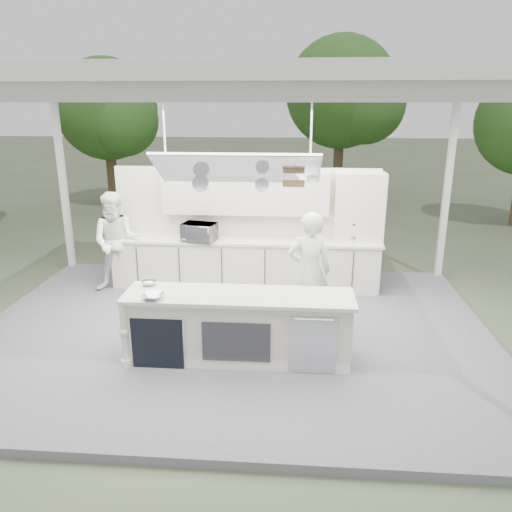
# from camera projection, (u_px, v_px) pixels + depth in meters

# --- Properties ---
(ground) EXTENTS (90.00, 90.00, 0.00)m
(ground) POSITION_uv_depth(u_px,v_px,m) (233.00, 336.00, 7.88)
(ground) COLOR #4D563B
(ground) RESTS_ON ground
(stage_deck) EXTENTS (8.00, 6.00, 0.12)m
(stage_deck) POSITION_uv_depth(u_px,v_px,m) (233.00, 332.00, 7.86)
(stage_deck) COLOR #5C5B60
(stage_deck) RESTS_ON ground
(tent) EXTENTS (8.20, 6.20, 3.86)m
(tent) POSITION_uv_depth(u_px,v_px,m) (230.00, 89.00, 6.77)
(tent) COLOR white
(tent) RESTS_ON ground
(demo_island) EXTENTS (3.10, 0.79, 0.95)m
(demo_island) POSITION_uv_depth(u_px,v_px,m) (237.00, 327.00, 6.82)
(demo_island) COLOR beige
(demo_island) RESTS_ON stage_deck
(back_counter) EXTENTS (5.08, 0.72, 0.95)m
(back_counter) POSITION_uv_depth(u_px,v_px,m) (245.00, 263.00, 9.51)
(back_counter) COLOR beige
(back_counter) RESTS_ON stage_deck
(back_wall_unit) EXTENTS (5.05, 0.48, 2.25)m
(back_wall_unit) POSITION_uv_depth(u_px,v_px,m) (269.00, 211.00, 9.39)
(back_wall_unit) COLOR beige
(back_wall_unit) RESTS_ON stage_deck
(tree_cluster) EXTENTS (19.55, 9.40, 5.85)m
(tree_cluster) POSITION_uv_depth(u_px,v_px,m) (264.00, 109.00, 16.22)
(tree_cluster) COLOR #4D3C26
(tree_cluster) RESTS_ON ground
(head_chef) EXTENTS (0.74, 0.54, 1.88)m
(head_chef) POSITION_uv_depth(u_px,v_px,m) (309.00, 272.00, 7.60)
(head_chef) COLOR silver
(head_chef) RESTS_ON stage_deck
(sous_chef) EXTENTS (1.00, 0.84, 1.87)m
(sous_chef) POSITION_uv_depth(u_px,v_px,m) (117.00, 242.00, 9.22)
(sous_chef) COLOR white
(sous_chef) RESTS_ON stage_deck
(toaster_oven) EXTENTS (0.68, 0.53, 0.33)m
(toaster_oven) POSITION_uv_depth(u_px,v_px,m) (199.00, 232.00, 9.20)
(toaster_oven) COLOR silver
(toaster_oven) RESTS_ON back_counter
(bowl_large) EXTENTS (0.31, 0.31, 0.07)m
(bowl_large) POSITION_uv_depth(u_px,v_px,m) (153.00, 296.00, 6.53)
(bowl_large) COLOR silver
(bowl_large) RESTS_ON demo_island
(bowl_small) EXTENTS (0.26, 0.26, 0.06)m
(bowl_small) POSITION_uv_depth(u_px,v_px,m) (149.00, 283.00, 7.02)
(bowl_small) COLOR #B6B8BD
(bowl_small) RESTS_ON demo_island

